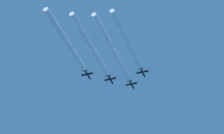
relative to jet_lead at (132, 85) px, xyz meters
name	(u,v)px	position (x,y,z in m)	size (l,w,h in m)	color
jet_lead	(132,85)	(0.00, 0.00, 0.00)	(8.64, 12.59, 3.03)	black
jet_left_wingman	(110,80)	(-11.66, -12.85, -1.81)	(8.64, 12.59, 3.03)	black
jet_right_wingman	(143,73)	(12.10, -12.69, -1.54)	(8.64, 12.59, 3.03)	black
jet_outer_left	(88,75)	(-23.93, -25.62, -3.56)	(8.64, 12.59, 3.03)	black
smoke_trail_lead	(113,50)	(0.00, -40.75, -0.03)	(3.35, 70.05, 3.35)	white
smoke_trail_left_wingman	(91,47)	(-11.66, -50.51, -1.84)	(3.35, 63.86, 3.35)	white
smoke_trail_right_wingman	(127,41)	(12.10, -47.43, -1.57)	(3.35, 58.01, 3.35)	white
smoke_trail_outer_left	(66,42)	(-23.93, -62.00, -3.59)	(3.35, 61.31, 3.35)	white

